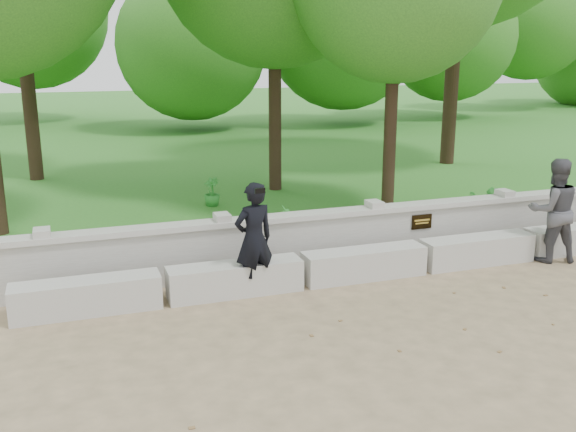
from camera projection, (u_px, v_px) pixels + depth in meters
name	position (u px, v px, depth m)	size (l,w,h in m)	color
ground	(498.00, 317.00, 8.28)	(80.00, 80.00, 0.00)	tan
lawn	(230.00, 151.00, 21.04)	(40.00, 22.00, 0.25)	#327227
concrete_bench	(422.00, 257.00, 9.96)	(11.90, 0.45, 0.45)	beige
parapet_wall	(401.00, 230.00, 10.54)	(12.50, 0.35, 0.90)	#B9B6AF
man_main	(254.00, 239.00, 8.84)	(0.66, 0.61, 1.61)	black
visitor_left	(554.00, 210.00, 10.29)	(0.96, 0.83, 1.69)	#49494E
shrub_a	(288.00, 223.00, 10.60)	(0.33, 0.22, 0.62)	#2E872E
shrub_b	(492.00, 204.00, 11.94)	(0.34, 0.27, 0.61)	#2E872E
shrub_c	(481.00, 208.00, 11.82)	(0.49, 0.43, 0.55)	#2E872E
shrub_d	(212.00, 192.00, 13.05)	(0.33, 0.29, 0.58)	#2E872E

